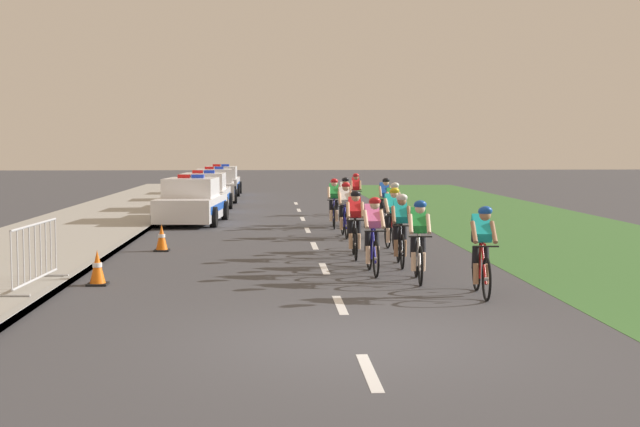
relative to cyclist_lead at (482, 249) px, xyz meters
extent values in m
plane|color=#424247|center=(-2.42, -3.09, -0.79)|extent=(160.00, 160.00, 0.00)
cube|color=#A3A099|center=(-9.28, 10.91, -0.73)|extent=(4.31, 60.00, 0.12)
cube|color=#9E9E99|center=(-7.20, 10.91, -0.72)|extent=(0.16, 60.00, 0.13)
cube|color=#3D7033|center=(4.69, 10.91, -0.78)|extent=(7.00, 60.00, 0.01)
cube|color=white|center=(-2.42, -4.65, -0.78)|extent=(0.14, 1.60, 0.01)
cube|color=white|center=(-2.42, -0.65, -0.78)|extent=(0.14, 1.60, 0.01)
cube|color=white|center=(-2.42, 3.35, -0.78)|extent=(0.14, 1.60, 0.01)
cube|color=white|center=(-2.42, 7.35, -0.78)|extent=(0.14, 1.60, 0.01)
cube|color=white|center=(-2.42, 11.35, -0.78)|extent=(0.14, 1.60, 0.01)
cube|color=white|center=(-2.42, 15.35, -0.78)|extent=(0.14, 1.60, 0.01)
cube|color=white|center=(-2.42, 19.35, -0.78)|extent=(0.14, 1.60, 0.01)
cube|color=white|center=(-2.42, 23.35, -0.78)|extent=(0.14, 1.60, 0.01)
torus|color=black|center=(-0.04, -0.48, -0.42)|extent=(0.10, 0.73, 0.72)
cylinder|color=#99999E|center=(-0.04, -0.48, -0.42)|extent=(0.06, 0.06, 0.06)
torus|color=black|center=(0.04, 0.52, -0.42)|extent=(0.10, 0.73, 0.72)
cylinder|color=#99999E|center=(0.04, 0.52, -0.42)|extent=(0.06, 0.06, 0.06)
cylinder|color=#B21919|center=(0.00, -0.03, 0.11)|extent=(0.08, 0.55, 0.04)
cylinder|color=#B21919|center=(-0.02, -0.20, -0.21)|extent=(0.08, 0.48, 0.63)
cylinder|color=#B21919|center=(0.01, 0.17, -0.19)|extent=(0.04, 0.04, 0.65)
cylinder|color=black|center=(-0.03, -0.38, 0.09)|extent=(0.42, 0.06, 0.03)
cube|color=black|center=(0.01, 0.17, 0.15)|extent=(0.12, 0.23, 0.05)
cube|color=#19B2B7|center=(0.00, 0.05, 0.35)|extent=(0.32, 0.57, 0.45)
cube|color=black|center=(0.01, 0.16, 0.19)|extent=(0.29, 0.22, 0.18)
cylinder|color=black|center=(0.10, 0.11, -0.15)|extent=(0.13, 0.23, 0.40)
cylinder|color=#9E7051|center=(0.09, 0.03, -0.41)|extent=(0.10, 0.16, 0.36)
cylinder|color=black|center=(-0.08, 0.12, -0.15)|extent=(0.12, 0.18, 0.40)
cylinder|color=#9E7051|center=(-0.09, 0.04, -0.41)|extent=(0.10, 0.13, 0.36)
cylinder|color=#9E7051|center=(0.15, -0.18, 0.30)|extent=(0.11, 0.41, 0.35)
cylinder|color=#9E7051|center=(-0.17, -0.15, 0.30)|extent=(0.11, 0.41, 0.35)
sphere|color=#9E7051|center=(-0.02, -0.25, 0.59)|extent=(0.19, 0.19, 0.19)
ellipsoid|color=blue|center=(-0.02, -0.26, 0.66)|extent=(0.25, 0.33, 0.24)
torus|color=black|center=(-0.84, 1.06, -0.42)|extent=(0.11, 0.72, 0.72)
cylinder|color=#99999E|center=(-0.84, 1.06, -0.42)|extent=(0.07, 0.07, 0.06)
torus|color=black|center=(-0.74, 2.06, -0.42)|extent=(0.11, 0.72, 0.72)
cylinder|color=#99999E|center=(-0.74, 2.06, -0.42)|extent=(0.07, 0.07, 0.06)
cylinder|color=white|center=(-0.79, 1.51, 0.11)|extent=(0.09, 0.55, 0.04)
cylinder|color=white|center=(-0.81, 1.34, -0.21)|extent=(0.09, 0.48, 0.63)
cylinder|color=white|center=(-0.77, 1.71, -0.19)|extent=(0.04, 0.04, 0.65)
cylinder|color=black|center=(-0.83, 1.16, 0.09)|extent=(0.42, 0.07, 0.03)
cube|color=black|center=(-0.77, 1.71, 0.15)|extent=(0.12, 0.23, 0.05)
cube|color=green|center=(-0.79, 1.59, 0.35)|extent=(0.33, 0.57, 0.46)
cube|color=black|center=(-0.77, 1.70, 0.19)|extent=(0.30, 0.23, 0.18)
cylinder|color=black|center=(-0.69, 1.64, -0.15)|extent=(0.13, 0.23, 0.40)
cylinder|color=beige|center=(-0.70, 1.56, -0.41)|extent=(0.10, 0.16, 0.36)
cylinder|color=black|center=(-0.87, 1.66, -0.15)|extent=(0.13, 0.18, 0.40)
cylinder|color=beige|center=(-0.88, 1.58, -0.41)|extent=(0.10, 0.13, 0.36)
cylinder|color=beige|center=(-0.65, 1.36, 0.30)|extent=(0.11, 0.41, 0.35)
cylinder|color=beige|center=(-0.97, 1.39, 0.30)|extent=(0.11, 0.41, 0.35)
sphere|color=beige|center=(-0.81, 1.29, 0.59)|extent=(0.19, 0.19, 0.19)
ellipsoid|color=blue|center=(-0.82, 1.28, 0.66)|extent=(0.26, 0.33, 0.24)
torus|color=black|center=(-1.51, 2.09, -0.42)|extent=(0.06, 0.72, 0.72)
cylinder|color=#99999E|center=(-1.51, 2.09, -0.42)|extent=(0.06, 0.06, 0.06)
torus|color=black|center=(-1.52, 3.09, -0.42)|extent=(0.06, 0.72, 0.72)
cylinder|color=#99999E|center=(-1.52, 3.09, -0.42)|extent=(0.06, 0.06, 0.06)
cylinder|color=#1E1E99|center=(-1.51, 2.54, 0.11)|extent=(0.04, 0.55, 0.04)
cylinder|color=#1E1E99|center=(-1.51, 2.37, -0.21)|extent=(0.05, 0.48, 0.63)
cylinder|color=#1E1E99|center=(-1.52, 2.74, -0.19)|extent=(0.04, 0.04, 0.65)
cylinder|color=black|center=(-1.51, 2.19, 0.09)|extent=(0.42, 0.03, 0.03)
cube|color=black|center=(-1.52, 2.74, 0.15)|extent=(0.10, 0.22, 0.05)
cube|color=pink|center=(-1.52, 2.62, 0.35)|extent=(0.29, 0.55, 0.45)
cube|color=black|center=(-1.52, 2.73, 0.19)|extent=(0.28, 0.20, 0.18)
cylinder|color=black|center=(-1.43, 2.68, -0.15)|extent=(0.11, 0.22, 0.40)
cylinder|color=beige|center=(-1.42, 2.60, -0.41)|extent=(0.09, 0.16, 0.36)
cylinder|color=black|center=(-1.61, 2.68, -0.15)|extent=(0.11, 0.17, 0.40)
cylinder|color=beige|center=(-1.60, 2.60, -0.41)|extent=(0.09, 0.12, 0.36)
cylinder|color=beige|center=(-1.35, 2.40, 0.30)|extent=(0.08, 0.40, 0.35)
cylinder|color=beige|center=(-1.67, 2.40, 0.30)|extent=(0.08, 0.40, 0.35)
sphere|color=beige|center=(-1.51, 2.32, 0.59)|extent=(0.19, 0.19, 0.19)
ellipsoid|color=red|center=(-1.51, 2.31, 0.66)|extent=(0.24, 0.32, 0.24)
torus|color=black|center=(-0.84, 3.16, -0.42)|extent=(0.09, 0.73, 0.72)
cylinder|color=#99999E|center=(-0.84, 3.16, -0.42)|extent=(0.06, 0.06, 0.06)
torus|color=black|center=(-0.77, 4.15, -0.42)|extent=(0.09, 0.73, 0.72)
cylinder|color=#99999E|center=(-0.77, 4.15, -0.42)|extent=(0.06, 0.06, 0.06)
cylinder|color=black|center=(-0.81, 3.61, 0.11)|extent=(0.07, 0.55, 0.04)
cylinder|color=black|center=(-0.82, 3.43, -0.21)|extent=(0.07, 0.48, 0.63)
cylinder|color=black|center=(-0.79, 3.81, -0.19)|extent=(0.04, 0.04, 0.65)
cylinder|color=black|center=(-0.83, 3.26, 0.09)|extent=(0.42, 0.06, 0.03)
cube|color=black|center=(-0.79, 3.81, 0.15)|extent=(0.11, 0.23, 0.05)
cube|color=#19B2B7|center=(-0.80, 3.68, 0.35)|extent=(0.32, 0.56, 0.47)
cube|color=black|center=(-0.79, 3.80, 0.19)|extent=(0.29, 0.22, 0.18)
cylinder|color=black|center=(-0.71, 3.74, -0.15)|extent=(0.12, 0.23, 0.40)
cylinder|color=#9E7051|center=(-0.71, 3.66, -0.41)|extent=(0.10, 0.16, 0.36)
cylinder|color=black|center=(-0.89, 3.75, -0.15)|extent=(0.12, 0.18, 0.40)
cylinder|color=#9E7051|center=(-0.89, 3.67, -0.41)|extent=(0.10, 0.13, 0.36)
cylinder|color=#9E7051|center=(-0.66, 3.46, 0.30)|extent=(0.10, 0.41, 0.35)
cylinder|color=#9E7051|center=(-0.98, 3.48, 0.30)|extent=(0.10, 0.41, 0.35)
sphere|color=#9E7051|center=(-0.82, 3.38, 0.59)|extent=(0.19, 0.19, 0.19)
ellipsoid|color=white|center=(-0.82, 3.37, 0.66)|extent=(0.25, 0.33, 0.24)
torus|color=black|center=(-1.65, 4.50, -0.42)|extent=(0.08, 0.73, 0.72)
cylinder|color=#99999E|center=(-1.65, 4.50, -0.42)|extent=(0.06, 0.06, 0.06)
torus|color=black|center=(-1.61, 5.50, -0.42)|extent=(0.08, 0.73, 0.72)
cylinder|color=#99999E|center=(-1.61, 5.50, -0.42)|extent=(0.06, 0.06, 0.06)
cylinder|color=black|center=(-1.63, 4.95, 0.11)|extent=(0.06, 0.55, 0.04)
cylinder|color=black|center=(-1.64, 4.78, -0.21)|extent=(0.06, 0.48, 0.63)
cylinder|color=black|center=(-1.62, 5.15, -0.19)|extent=(0.04, 0.04, 0.65)
cylinder|color=black|center=(-1.64, 4.60, 0.09)|extent=(0.42, 0.05, 0.03)
cube|color=black|center=(-1.62, 5.15, 0.15)|extent=(0.11, 0.22, 0.05)
cube|color=red|center=(-1.63, 5.03, 0.35)|extent=(0.30, 0.56, 0.44)
cube|color=black|center=(-1.62, 5.14, 0.19)|extent=(0.29, 0.21, 0.18)
cylinder|color=black|center=(-1.53, 5.09, -0.15)|extent=(0.12, 0.23, 0.40)
cylinder|color=tan|center=(-1.54, 5.01, -0.41)|extent=(0.10, 0.16, 0.36)
cylinder|color=black|center=(-1.71, 5.09, -0.15)|extent=(0.12, 0.17, 0.40)
cylinder|color=tan|center=(-1.72, 5.01, -0.41)|extent=(0.10, 0.13, 0.36)
cylinder|color=tan|center=(-1.48, 4.80, 0.30)|extent=(0.09, 0.40, 0.35)
cylinder|color=tan|center=(-1.79, 4.82, 0.30)|extent=(0.09, 0.40, 0.35)
sphere|color=tan|center=(-1.64, 4.73, 0.59)|extent=(0.19, 0.19, 0.19)
ellipsoid|color=black|center=(-1.64, 4.72, 0.66)|extent=(0.24, 0.32, 0.24)
torus|color=black|center=(-0.59, 5.74, -0.42)|extent=(0.08, 0.73, 0.72)
cylinder|color=#99999E|center=(-0.59, 5.74, -0.42)|extent=(0.06, 0.06, 0.06)
torus|color=black|center=(-0.64, 6.74, -0.42)|extent=(0.08, 0.73, 0.72)
cylinder|color=#99999E|center=(-0.64, 6.74, -0.42)|extent=(0.06, 0.06, 0.06)
cylinder|color=black|center=(-0.61, 6.19, 0.11)|extent=(0.07, 0.55, 0.04)
cylinder|color=black|center=(-0.60, 6.01, -0.21)|extent=(0.07, 0.48, 0.63)
cylinder|color=black|center=(-0.62, 6.39, -0.19)|extent=(0.04, 0.04, 0.65)
cylinder|color=black|center=(-0.59, 5.84, 0.09)|extent=(0.42, 0.05, 0.03)
cube|color=black|center=(-0.62, 6.39, 0.15)|extent=(0.11, 0.23, 0.05)
cube|color=#19B2B7|center=(-0.62, 6.26, 0.35)|extent=(0.31, 0.56, 0.45)
cube|color=black|center=(-0.62, 6.38, 0.19)|extent=(0.29, 0.21, 0.18)
cylinder|color=black|center=(-0.53, 6.33, -0.15)|extent=(0.12, 0.23, 0.40)
cylinder|color=beige|center=(-0.53, 6.25, -0.41)|extent=(0.10, 0.16, 0.36)
cylinder|color=black|center=(-0.71, 6.32, -0.15)|extent=(0.12, 0.17, 0.40)
cylinder|color=beige|center=(-0.71, 6.24, -0.41)|extent=(0.10, 0.13, 0.36)
cylinder|color=beige|center=(-0.45, 6.06, 0.30)|extent=(0.10, 0.40, 0.35)
cylinder|color=beige|center=(-0.77, 6.04, 0.30)|extent=(0.10, 0.40, 0.35)
sphere|color=beige|center=(-0.60, 5.96, 0.59)|extent=(0.19, 0.19, 0.19)
ellipsoid|color=yellow|center=(-0.60, 5.95, 0.66)|extent=(0.25, 0.33, 0.24)
torus|color=black|center=(-1.46, 8.89, -0.42)|extent=(0.06, 0.72, 0.72)
cylinder|color=#99999E|center=(-1.46, 8.89, -0.42)|extent=(0.06, 0.06, 0.06)
torus|color=black|center=(-1.49, 9.89, -0.42)|extent=(0.06, 0.72, 0.72)
cylinder|color=#99999E|center=(-1.49, 9.89, -0.42)|extent=(0.06, 0.06, 0.06)
cylinder|color=#1E1E99|center=(-1.47, 9.34, 0.11)|extent=(0.05, 0.55, 0.04)
cylinder|color=#1E1E99|center=(-1.47, 9.17, -0.21)|extent=(0.05, 0.48, 0.63)
cylinder|color=#1E1E99|center=(-1.48, 9.54, -0.19)|extent=(0.04, 0.04, 0.65)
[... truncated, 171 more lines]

